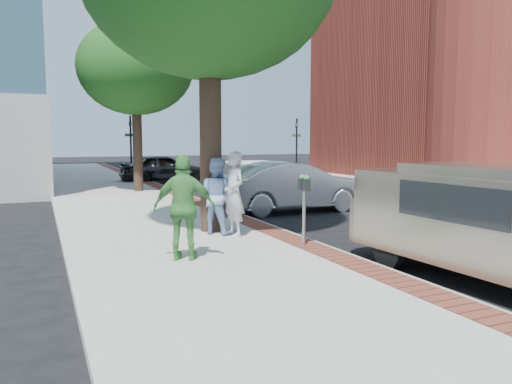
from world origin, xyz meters
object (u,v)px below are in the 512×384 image
person_green (184,208)px  person_gray (234,194)px  person_officer (216,196)px  van (494,219)px  parking_meter (304,195)px  sedan_silver (292,187)px  bg_car (163,168)px

person_green → person_gray: bearing=-107.9°
person_officer → person_green: person_green is taller
person_officer → van: bearing=170.1°
parking_meter → person_green: 2.59m
sedan_silver → bg_car: bearing=4.7°
sedan_silver → bg_car: 12.57m
van → bg_car: bearing=88.3°
sedan_silver → person_gray: bearing=135.8°
parking_meter → van: (1.78, -3.14, -0.14)m
person_officer → person_green: 2.55m
bg_car → van: 20.95m
parking_meter → bg_car: size_ratio=0.32×
parking_meter → person_officer: size_ratio=0.83×
person_gray → bg_car: size_ratio=0.42×
parking_meter → van: 3.61m
van → parking_meter: bearing=116.2°
person_green → bg_car: bearing=-76.7°
person_gray → sedan_silver: 5.09m
person_officer → person_green: size_ratio=0.92×
person_green → bg_car: (3.78, 17.97, -0.34)m
van → person_officer: bearing=117.1°
parking_meter → bg_car: parking_meter is taller
sedan_silver → person_officer: bearing=130.3°
sedan_silver → person_green: bearing=135.8°
parking_meter → person_gray: (-0.95, 1.57, -0.09)m
parking_meter → bg_car: (1.19, 17.80, -0.43)m
person_gray → sedan_silver: bearing=128.2°
sedan_silver → parking_meter: bearing=153.4°
person_officer → van: size_ratio=0.33×
person_gray → van: size_ratio=0.36×
person_gray → person_officer: bearing=-154.9°
bg_car → parking_meter: bearing=175.8°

